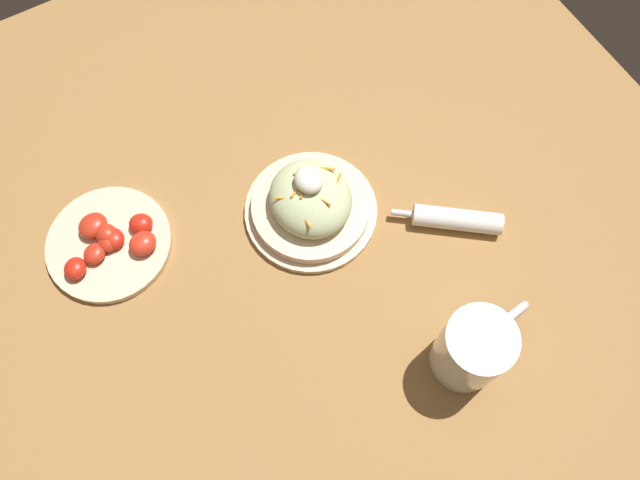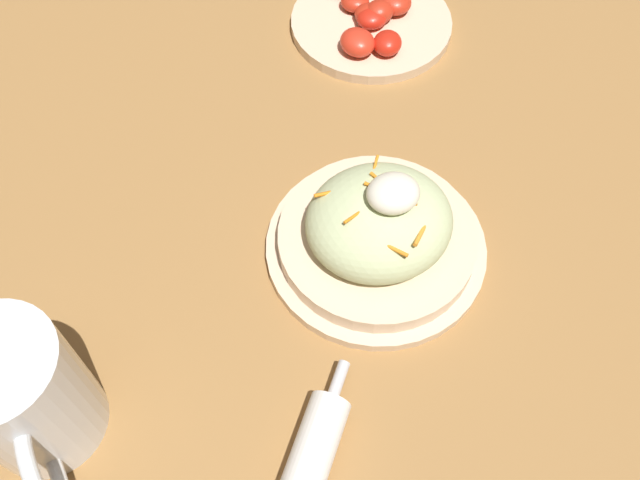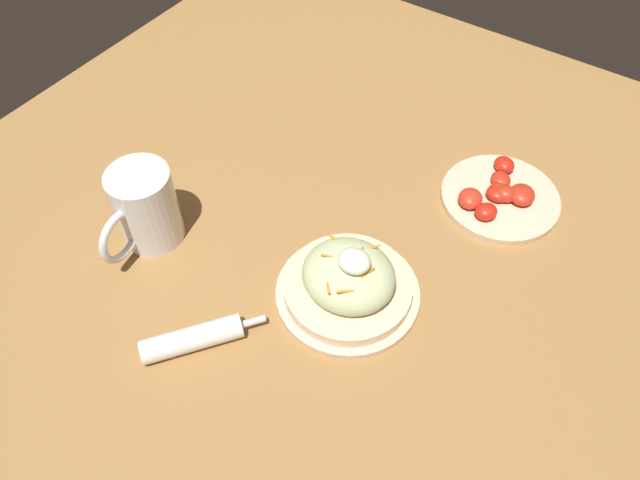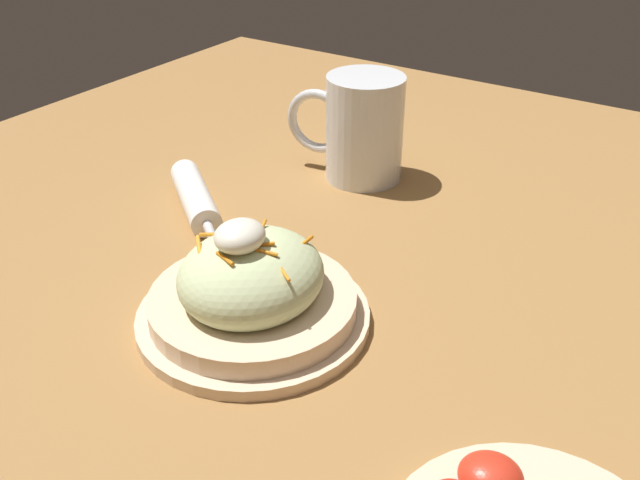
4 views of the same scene
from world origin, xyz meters
name	(u,v)px [view 4 (image 4 of 4)]	position (x,y,z in m)	size (l,w,h in m)	color
ground_plane	(353,312)	(0.00, 0.00, 0.00)	(1.43, 1.43, 0.00)	#9E703D
salad_plate	(252,291)	(0.07, -0.07, 0.03)	(0.22, 0.22, 0.11)	beige
beer_mug	(362,132)	(-0.26, -0.15, 0.06)	(0.10, 0.16, 0.14)	white
napkin_roll	(195,197)	(-0.07, -0.26, 0.02)	(0.13, 0.16, 0.04)	white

